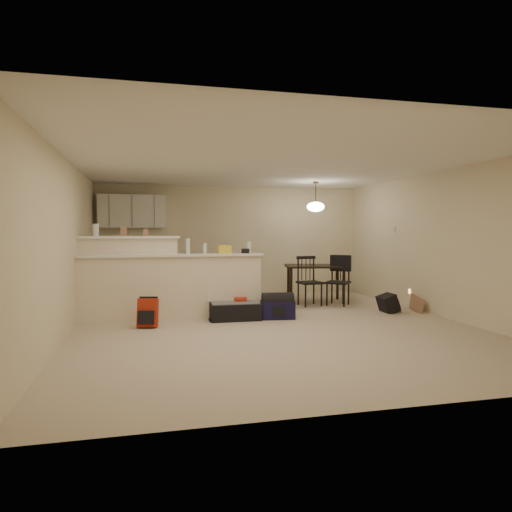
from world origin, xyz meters
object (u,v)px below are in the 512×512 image
object	(u,v)px
pendant_lamp	(316,206)
red_backpack	(148,313)
dining_table	(315,270)
dining_chair_far	(338,281)
dining_chair_near	(310,281)
black_daypack	(388,304)
suitcase	(235,311)
navy_duffel	(278,310)

from	to	relation	value
pendant_lamp	red_backpack	xyz separation A→B (m)	(-3.41, -1.82, -1.77)
dining_table	dining_chair_far	world-z (taller)	dining_chair_far
dining_chair_near	red_backpack	world-z (taller)	dining_chair_near
pendant_lamp	dining_chair_near	distance (m)	1.60
red_backpack	black_daypack	world-z (taller)	red_backpack
suitcase	dining_chair_near	bearing A→B (deg)	32.97
black_daypack	dining_chair_near	bearing A→B (deg)	48.97
pendant_lamp	dining_chair_near	xyz separation A→B (m)	(-0.29, -0.46, -1.50)
pendant_lamp	red_backpack	bearing A→B (deg)	-151.96
dining_chair_near	black_daypack	xyz separation A→B (m)	(1.12, -1.04, -0.33)
dining_chair_near	navy_duffel	bearing A→B (deg)	-137.63
suitcase	pendant_lamp	bearing A→B (deg)	38.50
dining_table	suitcase	size ratio (longest dim) A/B	1.68
suitcase	navy_duffel	distance (m)	0.72
dining_chair_far	pendant_lamp	bearing A→B (deg)	156.40
pendant_lamp	black_daypack	world-z (taller)	pendant_lamp
dining_chair_near	red_backpack	xyz separation A→B (m)	(-3.12, -1.36, -0.27)
pendant_lamp	black_daypack	xyz separation A→B (m)	(0.84, -1.50, -1.83)
red_backpack	pendant_lamp	bearing A→B (deg)	40.71
red_backpack	black_daypack	xyz separation A→B (m)	(4.25, 0.32, -0.06)
navy_duffel	dining_table	bearing A→B (deg)	58.78
dining_table	suitcase	distance (m)	2.56
red_backpack	black_daypack	bearing A→B (deg)	16.92
suitcase	navy_duffel	bearing A→B (deg)	-7.63
dining_table	pendant_lamp	distance (m)	1.31
navy_duffel	black_daypack	distance (m)	2.12
pendant_lamp	suitcase	distance (m)	3.11
pendant_lamp	suitcase	bearing A→B (deg)	-143.09
dining_table	navy_duffel	world-z (taller)	dining_table
dining_table	dining_chair_far	bearing A→B (deg)	-51.05
dining_chair_far	black_daypack	xyz separation A→B (m)	(0.57, -0.95, -0.33)
dining_chair_far	black_daypack	size ratio (longest dim) A/B	2.72
dining_table	pendant_lamp	bearing A→B (deg)	12.70
suitcase	black_daypack	xyz separation A→B (m)	(2.83, 0.00, 0.02)
dining_chair_near	red_backpack	size ratio (longest dim) A/B	2.23
pendant_lamp	red_backpack	distance (m)	4.25
dining_chair_near	dining_chair_far	bearing A→B (deg)	-16.38
pendant_lamp	navy_duffel	size ratio (longest dim) A/B	1.12
dining_table	dining_chair_near	world-z (taller)	dining_chair_near
red_backpack	navy_duffel	world-z (taller)	red_backpack
dining_chair_far	black_daypack	distance (m)	1.15
dining_table	red_backpack	distance (m)	3.89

